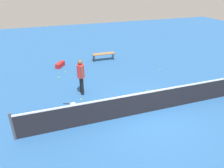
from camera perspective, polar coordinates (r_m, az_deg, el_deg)
name	(u,v)px	position (r m, az deg, el deg)	size (l,w,h in m)	color
ground_plane	(147,112)	(8.87, 9.36, -7.53)	(40.00, 40.00, 0.00)	#265693
court_net	(148,102)	(8.60, 9.61, -4.76)	(10.09, 0.09, 1.07)	#4C4C51
player_near_side	(81,74)	(9.79, -8.41, 2.65)	(0.35, 0.52, 1.70)	black
tennis_racket_near_player	(72,104)	(9.44, -10.66, -5.28)	(0.61, 0.40, 0.03)	blue
tennis_ball_near_player	(148,90)	(10.47, 9.60, -1.71)	(0.07, 0.07, 0.07)	#C6E033
tennis_ball_by_net	(65,72)	(12.69, -12.55, 3.14)	(0.07, 0.07, 0.07)	#C6E033
tennis_ball_midcourt	(82,69)	(12.99, -8.18, 4.07)	(0.07, 0.07, 0.07)	#C6E033
tennis_ball_baseline	(59,78)	(12.04, -14.15, 1.68)	(0.07, 0.07, 0.07)	#C6E033
tennis_ball_stray_left	(81,99)	(9.68, -8.36, -4.11)	(0.07, 0.07, 0.07)	#C6E033
tennis_ball_stray_right	(160,70)	(13.08, 12.81, 3.82)	(0.07, 0.07, 0.07)	#C6E033
courtside_bench	(103,54)	(14.30, -2.31, 8.03)	(1.51, 0.43, 0.48)	olive
equipment_bag	(60,64)	(13.65, -13.78, 5.15)	(0.67, 0.82, 0.28)	#B21E1E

